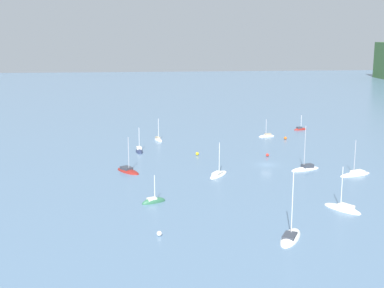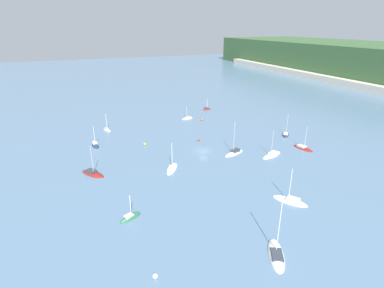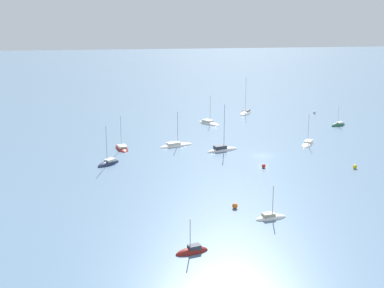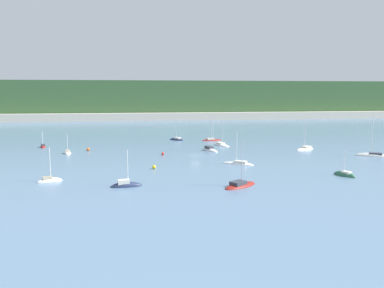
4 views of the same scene
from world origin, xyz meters
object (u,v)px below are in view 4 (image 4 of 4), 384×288
at_px(sailboat_3, 345,176).
at_px(sailboat_8, 43,147).
at_px(sailboat_12, 126,186).
at_px(mooring_buoy_1, 163,154).
at_px(sailboat_6, 238,164).
at_px(sailboat_7, 68,153).
at_px(sailboat_0, 177,140).
at_px(sailboat_4, 305,149).
at_px(sailboat_11, 221,145).
at_px(sailboat_1, 49,181).
at_px(mooring_buoy_2, 154,167).
at_px(sailboat_2, 240,186).
at_px(sailboat_9, 373,156).
at_px(sailboat_5, 212,140).
at_px(mooring_buoy_3, 88,149).
at_px(sailboat_10, 210,150).

bearing_deg(sailboat_3, sailboat_8, 29.52).
xyz_separation_m(sailboat_12, mooring_buoy_1, (8.84, 33.53, 0.28)).
bearing_deg(sailboat_6, sailboat_7, 6.19).
bearing_deg(sailboat_0, sailboat_4, -173.58).
height_order(sailboat_6, sailboat_11, sailboat_11).
bearing_deg(sailboat_6, sailboat_8, -0.83).
bearing_deg(sailboat_12, sailboat_3, -3.50).
relative_size(sailboat_0, sailboat_7, 1.50).
xyz_separation_m(sailboat_4, mooring_buoy_1, (-42.84, -3.90, 0.30)).
xyz_separation_m(sailboat_0, sailboat_1, (-30.45, -59.17, 0.01)).
relative_size(sailboat_0, mooring_buoy_2, 10.68).
bearing_deg(sailboat_12, sailboat_1, 151.76).
relative_size(sailboat_2, sailboat_7, 1.48).
bearing_deg(mooring_buoy_1, mooring_buoy_2, -99.84).
bearing_deg(mooring_buoy_1, sailboat_6, -42.51).
xyz_separation_m(sailboat_2, sailboat_4, (31.08, 40.17, -0.00)).
xyz_separation_m(sailboat_3, sailboat_9, (20.41, 21.20, 0.01)).
relative_size(sailboat_0, sailboat_9, 0.74).
bearing_deg(mooring_buoy_2, sailboat_0, 78.50).
bearing_deg(sailboat_1, sailboat_3, -24.20).
height_order(sailboat_11, mooring_buoy_2, sailboat_11).
relative_size(sailboat_7, sailboat_8, 1.06).
relative_size(sailboat_9, mooring_buoy_1, 15.19).
xyz_separation_m(sailboat_4, sailboat_9, (12.90, -13.64, -0.03)).
height_order(sailboat_9, mooring_buoy_2, sailboat_9).
xyz_separation_m(sailboat_11, sailboat_12, (-28.71, -49.34, 0.02)).
height_order(sailboat_5, mooring_buoy_3, sailboat_5).
relative_size(sailboat_2, sailboat_8, 1.57).
height_order(sailboat_5, mooring_buoy_2, sailboat_5).
bearing_deg(sailboat_2, sailboat_9, -3.97).
height_order(sailboat_2, mooring_buoy_3, sailboat_2).
bearing_deg(mooring_buoy_3, sailboat_5, 23.73).
bearing_deg(sailboat_6, sailboat_10, -49.71).
height_order(sailboat_8, sailboat_12, sailboat_12).
relative_size(sailboat_0, sailboat_4, 1.04).
height_order(sailboat_5, sailboat_11, sailboat_11).
distance_m(sailboat_0, sailboat_1, 66.55).
bearing_deg(sailboat_2, sailboat_8, 95.40).
height_order(sailboat_8, sailboat_11, sailboat_11).
distance_m(sailboat_1, mooring_buoy_3, 38.55).
relative_size(sailboat_6, mooring_buoy_1, 10.08).
bearing_deg(sailboat_12, sailboat_10, 52.77).
relative_size(sailboat_10, mooring_buoy_3, 12.63).
xyz_separation_m(sailboat_2, sailboat_9, (43.98, 26.53, -0.03)).
height_order(sailboat_0, sailboat_3, sailboat_0).
height_order(sailboat_5, sailboat_8, sailboat_5).
relative_size(sailboat_0, sailboat_11, 1.03).
bearing_deg(sailboat_8, sailboat_10, -121.19).
xyz_separation_m(sailboat_0, sailboat_10, (7.29, -25.58, 0.05)).
relative_size(sailboat_6, sailboat_11, 0.92).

